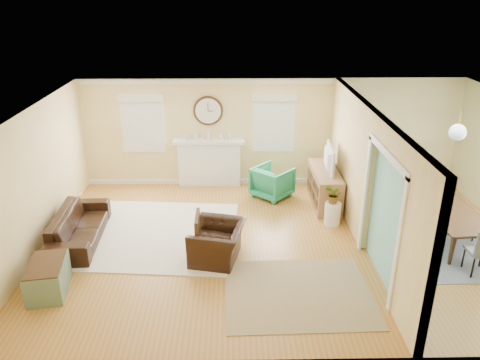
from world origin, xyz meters
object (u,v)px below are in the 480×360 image
(sofa, at_px, (79,226))
(credenza, at_px, (324,187))
(eames_chair, at_px, (218,243))
(dining_table, at_px, (453,227))
(green_chair, at_px, (272,182))

(sofa, xyz_separation_m, credenza, (5.02, 1.57, 0.10))
(sofa, bearing_deg, eames_chair, -107.46)
(sofa, distance_m, dining_table, 7.16)
(credenza, distance_m, dining_table, 2.77)
(credenza, bearing_deg, eames_chair, -135.63)
(eames_chair, relative_size, credenza, 0.64)
(sofa, xyz_separation_m, green_chair, (3.88, 1.96, 0.06))
(green_chair, bearing_deg, eames_chair, 108.19)
(sofa, relative_size, dining_table, 1.18)
(dining_table, bearing_deg, credenza, 46.50)
(sofa, relative_size, credenza, 1.29)
(green_chair, xyz_separation_m, dining_table, (3.28, -2.14, -0.06))
(eames_chair, height_order, green_chair, green_chair)
(green_chair, relative_size, dining_table, 0.46)
(credenza, bearing_deg, dining_table, -39.27)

